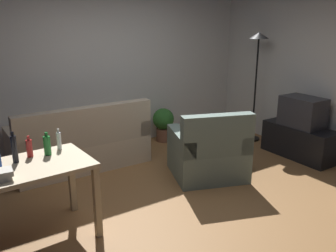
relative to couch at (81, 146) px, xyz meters
The scene contains 14 objects.
ground_plane 1.74m from the couch, 67.87° to the right, with size 5.20×4.40×0.02m, color olive.
wall_rear 1.37m from the couch, 43.51° to the left, with size 5.20×0.10×2.70m, color silver.
wall_right 3.76m from the couch, 26.06° to the right, with size 0.10×4.40×2.70m, color silver.
couch is the anchor object (origin of this frame).
tv_stand 3.23m from the couch, 26.11° to the right, with size 0.44×1.10×0.48m.
tv 3.25m from the couch, 26.08° to the right, with size 0.41×0.60×0.44m.
torchiere_lamp 3.13m from the couch, ahead, with size 0.32×0.32×1.81m.
desk 1.83m from the couch, 125.68° to the right, with size 1.24×0.77×0.76m.
potted_plant 1.59m from the couch, 11.34° to the left, with size 0.36×0.36×0.57m.
armchair 1.79m from the couch, 43.83° to the right, with size 1.13×1.09×0.92m.
bottle_dark 1.80m from the couch, 128.76° to the right, with size 0.05×0.05×0.29m.
bottle_red 1.65m from the couch, 126.41° to the right, with size 0.06×0.06×0.21m.
bottle_green 1.60m from the couch, 120.69° to the right, with size 0.07×0.07×0.23m.
bottle_clear 1.46m from the couch, 117.61° to the right, with size 0.04×0.04×0.21m.
Camera 1 is at (-2.21, -3.05, 2.02)m, focal length 38.42 mm.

